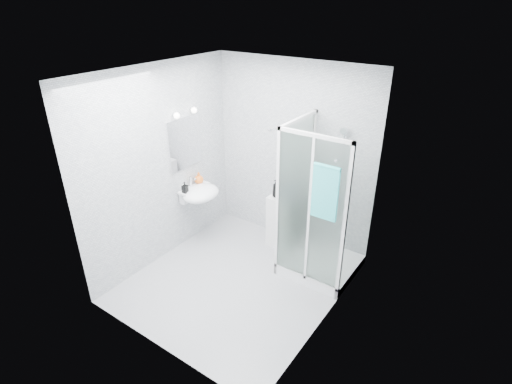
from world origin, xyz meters
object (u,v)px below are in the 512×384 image
Objects in this scene: storage_cabinet at (281,221)px; shampoo_bottle_a at (276,188)px; hand_towel at (325,191)px; shampoo_bottle_b at (287,191)px; soap_dispenser_orange at (199,178)px; shower_enclosure at (314,241)px; soap_dispenser_black at (185,187)px; wall_basin at (199,193)px.

shampoo_bottle_a is (-0.07, -0.05, 0.52)m from storage_cabinet.
hand_towel reaches higher than storage_cabinet.
soap_dispenser_orange is at bearing -158.24° from shampoo_bottle_b.
shower_enclosure is at bearing -20.17° from storage_cabinet.
soap_dispenser_orange is (-1.78, -0.18, 0.50)m from shower_enclosure.
soap_dispenser_orange is 1.08× the size of soap_dispenser_black.
shampoo_bottle_a is 1.12m from soap_dispenser_orange.
shampoo_bottle_b is 1.39m from soap_dispenser_black.
soap_dispenser_black is (-1.74, -0.51, 0.49)m from shower_enclosure.
shower_enclosure is 1.87m from soap_dispenser_black.
shampoo_bottle_a reaches higher than soap_dispenser_orange.
shampoo_bottle_b is at bearing 30.08° from wall_basin.
wall_basin is 2.02m from hand_towel.
storage_cabinet is 4.61× the size of soap_dispenser_orange.
hand_towel is 2.06m from soap_dispenser_black.
storage_cabinet is 1.55m from hand_towel.
shower_enclosure is 0.90m from shampoo_bottle_a.
hand_towel is at bearing -32.39° from shampoo_bottle_a.
wall_basin is at bearing -148.81° from shampoo_bottle_a.
shower_enclosure is 11.90× the size of soap_dispenser_orange.
shampoo_bottle_b is 1.27m from soap_dispenser_orange.
shampoo_bottle_a is (-1.01, 0.64, -0.50)m from hand_towel.
soap_dispenser_black reaches higher than shampoo_bottle_b.
wall_basin is 3.61× the size of soap_dispenser_black.
shampoo_bottle_a is at bearing 161.99° from shower_enclosure.
shower_enclosure is at bearing 124.26° from hand_towel.
hand_towel is 1.23m from shampoo_bottle_b.
shower_enclosure is 1.08m from hand_towel.
shower_enclosure is 1.72m from wall_basin.
shampoo_bottle_a is 0.15m from shampoo_bottle_b.
shampoo_bottle_b is at bearing 21.76° from soap_dispenser_orange.
wall_basin is (-1.66, -0.32, 0.35)m from shower_enclosure.
storage_cabinet is at bearing 143.88° from hand_towel.
hand_towel is at bearing -38.68° from shampoo_bottle_b.
storage_cabinet is (0.99, 0.60, -0.41)m from wall_basin.
soap_dispenser_black is at bearing -143.24° from shampoo_bottle_a.
shampoo_bottle_b is at bearing 141.32° from hand_towel.
soap_dispenser_orange is (-2.05, 0.23, -0.46)m from hand_towel.
shampoo_bottle_b is at bearing 22.15° from shampoo_bottle_a.
shower_enclosure is 9.25× the size of shampoo_bottle_b.
shower_enclosure reaches higher than hand_towel.
shampoo_bottle_b is (0.07, 0.01, 0.50)m from storage_cabinet.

